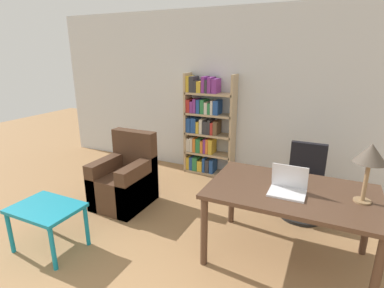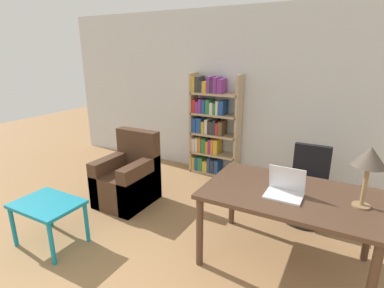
{
  "view_description": "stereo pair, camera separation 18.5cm",
  "coord_description": "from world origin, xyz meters",
  "px_view_note": "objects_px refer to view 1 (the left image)",
  "views": [
    {
      "loc": [
        0.96,
        -0.18,
        2.03
      ],
      "look_at": [
        -0.44,
        2.77,
        1.02
      ],
      "focal_mm": 28.0,
      "sensor_mm": 36.0,
      "label": 1
    },
    {
      "loc": [
        1.13,
        -0.1,
        2.03
      ],
      "look_at": [
        -0.44,
        2.77,
        1.02
      ],
      "focal_mm": 28.0,
      "sensor_mm": 36.0,
      "label": 2
    }
  ],
  "objects_px": {
    "office_chair": "(304,185)",
    "armchair": "(125,182)",
    "side_table_blue": "(46,213)",
    "bookshelf": "(205,127)",
    "desk": "(291,199)",
    "table_lamp": "(370,156)",
    "laptop": "(288,187)"
  },
  "relations": [
    {
      "from": "desk",
      "to": "laptop",
      "type": "distance_m",
      "value": 0.17
    },
    {
      "from": "table_lamp",
      "to": "armchair",
      "type": "height_order",
      "value": "table_lamp"
    },
    {
      "from": "table_lamp",
      "to": "desk",
      "type": "bearing_deg",
      "value": -177.89
    },
    {
      "from": "side_table_blue",
      "to": "office_chair",
      "type": "bearing_deg",
      "value": 39.2
    },
    {
      "from": "laptop",
      "to": "bookshelf",
      "type": "relative_size",
      "value": 0.19
    },
    {
      "from": "laptop",
      "to": "office_chair",
      "type": "distance_m",
      "value": 1.17
    },
    {
      "from": "table_lamp",
      "to": "bookshelf",
      "type": "distance_m",
      "value": 2.87
    },
    {
      "from": "desk",
      "to": "table_lamp",
      "type": "xyz_separation_m",
      "value": [
        0.59,
        0.02,
        0.52
      ]
    },
    {
      "from": "desk",
      "to": "office_chair",
      "type": "xyz_separation_m",
      "value": [
        0.05,
        1.01,
        -0.27
      ]
    },
    {
      "from": "table_lamp",
      "to": "side_table_blue",
      "type": "distance_m",
      "value": 3.13
    },
    {
      "from": "desk",
      "to": "bookshelf",
      "type": "xyz_separation_m",
      "value": [
        -1.65,
        1.77,
        0.14
      ]
    },
    {
      "from": "side_table_blue",
      "to": "armchair",
      "type": "height_order",
      "value": "armchair"
    },
    {
      "from": "table_lamp",
      "to": "armchair",
      "type": "relative_size",
      "value": 0.54
    },
    {
      "from": "armchair",
      "to": "side_table_blue",
      "type": "bearing_deg",
      "value": -94.98
    },
    {
      "from": "office_chair",
      "to": "bookshelf",
      "type": "relative_size",
      "value": 0.55
    },
    {
      "from": "table_lamp",
      "to": "office_chair",
      "type": "relative_size",
      "value": 0.57
    },
    {
      "from": "office_chair",
      "to": "side_table_blue",
      "type": "height_order",
      "value": "office_chair"
    },
    {
      "from": "table_lamp",
      "to": "side_table_blue",
      "type": "bearing_deg",
      "value": -162.14
    },
    {
      "from": "side_table_blue",
      "to": "desk",
      "type": "bearing_deg",
      "value": 21.57
    },
    {
      "from": "armchair",
      "to": "table_lamp",
      "type": "bearing_deg",
      "value": -4.91
    },
    {
      "from": "desk",
      "to": "armchair",
      "type": "xyz_separation_m",
      "value": [
        -2.2,
        0.26,
        -0.35
      ]
    },
    {
      "from": "office_chair",
      "to": "side_table_blue",
      "type": "relative_size",
      "value": 1.34
    },
    {
      "from": "table_lamp",
      "to": "bookshelf",
      "type": "bearing_deg",
      "value": 141.98
    },
    {
      "from": "desk",
      "to": "armchair",
      "type": "distance_m",
      "value": 2.24
    },
    {
      "from": "side_table_blue",
      "to": "bookshelf",
      "type": "bearing_deg",
      "value": 76.38
    },
    {
      "from": "desk",
      "to": "side_table_blue",
      "type": "xyz_separation_m",
      "value": [
        -2.3,
        -0.91,
        -0.25
      ]
    },
    {
      "from": "office_chair",
      "to": "armchair",
      "type": "bearing_deg",
      "value": -161.63
    },
    {
      "from": "table_lamp",
      "to": "side_table_blue",
      "type": "height_order",
      "value": "table_lamp"
    },
    {
      "from": "desk",
      "to": "bookshelf",
      "type": "distance_m",
      "value": 2.42
    },
    {
      "from": "office_chair",
      "to": "desk",
      "type": "bearing_deg",
      "value": -92.9
    },
    {
      "from": "desk",
      "to": "laptop",
      "type": "xyz_separation_m",
      "value": [
        -0.03,
        -0.08,
        0.15
      ]
    },
    {
      "from": "desk",
      "to": "table_lamp",
      "type": "height_order",
      "value": "table_lamp"
    }
  ]
}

